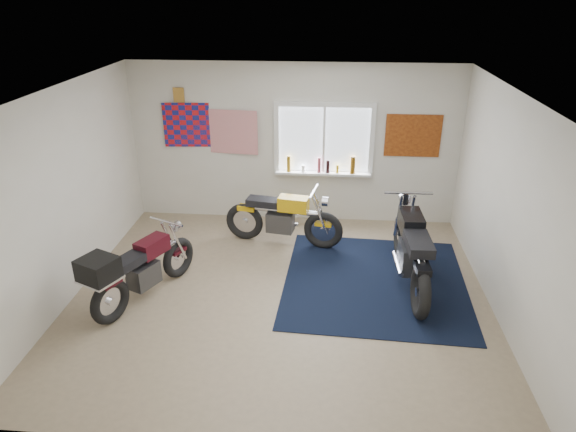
# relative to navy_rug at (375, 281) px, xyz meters

# --- Properties ---
(ground) EXTENTS (5.50, 5.50, 0.00)m
(ground) POSITION_rel_navy_rug_xyz_m (-1.29, -0.43, -0.01)
(ground) COLOR #9E896B
(ground) RESTS_ON ground
(room_shell) EXTENTS (5.50, 5.50, 5.50)m
(room_shell) POSITION_rel_navy_rug_xyz_m (-1.29, -0.43, 1.63)
(room_shell) COLOR white
(room_shell) RESTS_ON ground
(navy_rug) EXTENTS (2.63, 2.72, 0.01)m
(navy_rug) POSITION_rel_navy_rug_xyz_m (0.00, 0.00, 0.00)
(navy_rug) COLOR black
(navy_rug) RESTS_ON ground
(window_assembly) EXTENTS (1.66, 0.17, 1.26)m
(window_assembly) POSITION_rel_navy_rug_xyz_m (-0.79, 2.04, 1.36)
(window_assembly) COLOR white
(window_assembly) RESTS_ON room_shell
(oil_bottles) EXTENTS (1.16, 0.09, 0.30)m
(oil_bottles) POSITION_rel_navy_rug_xyz_m (-0.73, 1.97, 1.02)
(oil_bottles) COLOR #996E16
(oil_bottles) RESTS_ON window_assembly
(flag_display) EXTENTS (1.60, 0.10, 1.17)m
(flag_display) POSITION_rel_navy_rug_xyz_m (-3.19, 2.05, 2.14)
(flag_display) COLOR red
(flag_display) RESTS_ON room_shell
(triumph_poster) EXTENTS (0.90, 0.03, 0.70)m
(triumph_poster) POSITION_rel_navy_rug_xyz_m (0.66, 2.05, 1.54)
(triumph_poster) COLOR #A54C14
(triumph_poster) RESTS_ON room_shell
(yellow_triumph) EXTENTS (1.91, 0.60, 0.97)m
(yellow_triumph) POSITION_rel_navy_rug_xyz_m (-1.39, 1.07, 0.42)
(yellow_triumph) COLOR black
(yellow_triumph) RESTS_ON ground
(black_chrome_bike) EXTENTS (0.68, 2.24, 1.15)m
(black_chrome_bike) POSITION_rel_navy_rug_xyz_m (0.46, 0.01, 0.50)
(black_chrome_bike) COLOR black
(black_chrome_bike) RESTS_ON navy_rug
(maroon_tourer) EXTENTS (1.02, 1.77, 0.94)m
(maroon_tourer) POSITION_rel_navy_rug_xyz_m (-3.11, -0.75, 0.48)
(maroon_tourer) COLOR black
(maroon_tourer) RESTS_ON ground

